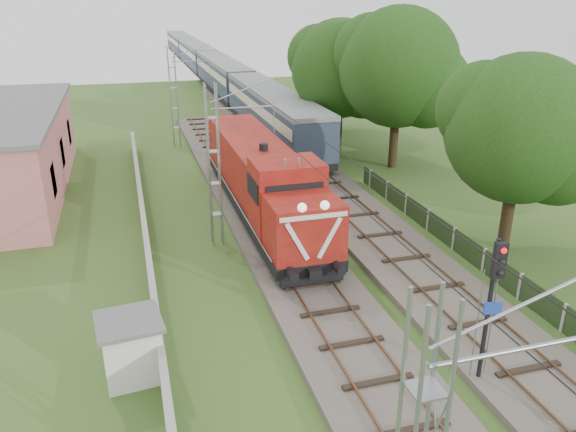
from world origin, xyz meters
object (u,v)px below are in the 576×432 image
object	(u,v)px
locomotive	(262,178)
relay_hut	(132,348)
coach_rake	(208,63)
signal_post	(494,289)

from	to	relation	value
locomotive	relay_hut	xyz separation A→B (m)	(-7.40, -12.42, -1.28)
coach_rake	signal_post	distance (m)	68.93
signal_post	relay_hut	distance (m)	11.54
coach_rake	relay_hut	bearing A→B (deg)	-100.76
coach_rake	signal_post	bearing A→B (deg)	-91.44
locomotive	relay_hut	size ratio (longest dim) A/B	8.08
relay_hut	locomotive	bearing A→B (deg)	59.22
coach_rake	relay_hut	xyz separation A→B (m)	(-12.40, -65.26, -1.56)
coach_rake	relay_hut	distance (m)	66.44
locomotive	coach_rake	bearing A→B (deg)	84.59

